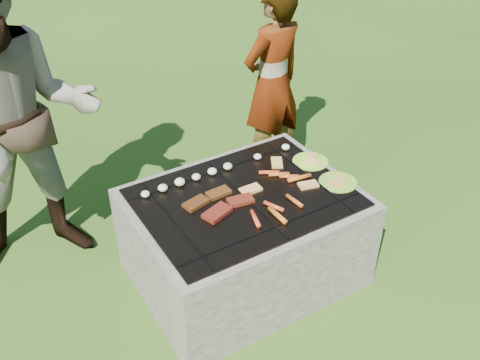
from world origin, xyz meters
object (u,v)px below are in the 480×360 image
object	(u,v)px
plate_far	(310,162)
plate_near	(338,183)
fire_pit	(244,239)
bystander	(19,124)
cook	(272,83)

from	to	relation	value
plate_far	plate_near	world-z (taller)	same
fire_pit	plate_near	world-z (taller)	plate_near
fire_pit	bystander	bearing A→B (deg)	139.83
fire_pit	plate_far	xyz separation A→B (m)	(0.56, 0.10, 0.33)
plate_near	fire_pit	bearing A→B (deg)	162.92
plate_near	bystander	world-z (taller)	bystander
plate_near	bystander	distance (m)	1.90
plate_near	bystander	bearing A→B (deg)	146.91
plate_near	bystander	xyz separation A→B (m)	(-1.56, 1.02, 0.37)
plate_far	cook	xyz separation A→B (m)	(0.28, 0.85, 0.15)
fire_pit	cook	bearing A→B (deg)	48.47
fire_pit	plate_near	bearing A→B (deg)	-17.08
plate_far	plate_near	size ratio (longest dim) A/B	0.87
bystander	plate_far	bearing A→B (deg)	-13.67
fire_pit	bystander	world-z (taller)	bystander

